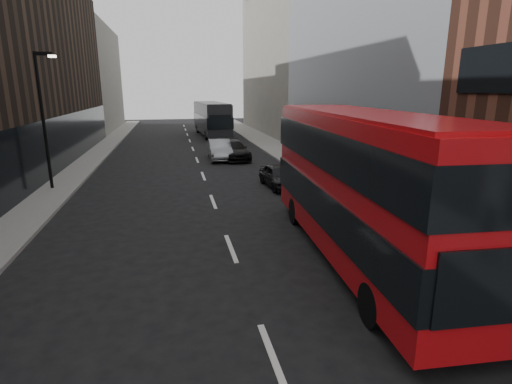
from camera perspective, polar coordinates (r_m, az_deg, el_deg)
sidewalk_right at (r=31.64m, az=5.43°, el=4.88°), size 3.00×80.00×0.15m
sidewalk_left at (r=30.87m, az=-23.30°, el=3.52°), size 2.00×80.00×0.15m
building_modern_block at (r=29.34m, az=16.53°, el=22.91°), size 5.03×22.00×20.00m
building_victorian at (r=50.70m, az=3.44°, el=19.40°), size 6.50×24.00×21.00m
building_left_mid at (r=36.14m, az=-28.54°, el=15.48°), size 5.00×24.00×14.00m
building_left_far at (r=57.61m, az=-22.31°, el=14.65°), size 5.00×20.00×13.00m
street_lamp at (r=23.69m, az=-28.04°, el=10.05°), size 1.06×0.22×7.00m
red_bus at (r=12.79m, az=14.92°, el=1.62°), size 3.40×11.74×4.69m
grey_bus at (r=47.22m, az=-6.38°, el=10.45°), size 3.43×11.96×3.82m
car_a at (r=22.31m, az=3.26°, el=2.30°), size 1.76×3.80×1.26m
car_b at (r=31.32m, az=-5.22°, el=6.07°), size 1.72×4.67×1.53m
car_c at (r=31.30m, az=-3.30°, el=6.03°), size 2.38×5.13×1.45m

